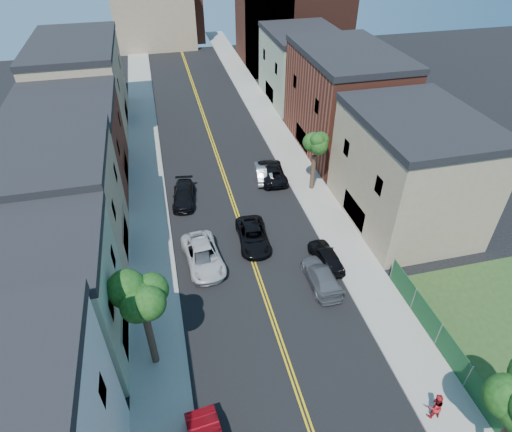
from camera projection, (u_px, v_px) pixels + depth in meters
sidewalk_left at (144, 158)px, 46.38m from camera, size 3.20×100.00×0.15m
sidewalk_right at (282, 142)px, 49.32m from camera, size 3.20×100.00×0.15m
curb_left at (160, 156)px, 46.71m from camera, size 0.30×100.00×0.15m
curb_right at (268, 143)px, 49.00m from camera, size 0.30×100.00×0.15m
bldg_left_palegrn at (35, 310)px, 24.17m from camera, size 9.00×8.00×8.50m
bldg_left_tan_near at (55, 214)px, 30.97m from camera, size 9.00×10.00×9.00m
bldg_left_brick at (72, 149)px, 39.77m from camera, size 9.00×12.00×8.00m
bldg_left_tan_far at (82, 88)px, 50.13m from camera, size 9.00×16.00×9.50m
bldg_right_tan at (409, 173)px, 35.42m from camera, size 9.00×12.00×9.00m
bldg_right_brick at (344, 103)px, 45.92m from camera, size 9.00×14.00×10.00m
bldg_right_palegrn at (302, 68)px, 57.19m from camera, size 9.00×12.00×8.50m
church at (287, 18)px, 67.44m from camera, size 16.20×14.20×22.60m
backdrop_left at (154, 12)px, 75.94m from camera, size 14.00×8.00×12.00m
backdrop_center at (175, 12)px, 80.38m from camera, size 10.00×8.00×10.00m
fence_right at (453, 355)px, 25.45m from camera, size 0.04×15.00×1.90m
tree_left_mid at (139, 288)px, 22.36m from camera, size 5.20×5.20×9.29m
tree_right_far at (316, 135)px, 38.16m from camera, size 4.40×4.40×8.03m
white_pickup at (203, 256)px, 32.83m from camera, size 3.14×5.89×1.58m
grey_car_left at (203, 262)px, 32.37m from camera, size 1.85×4.23×1.42m
black_car_left at (184, 195)px, 39.54m from camera, size 2.59×5.02×1.39m
grey_car_right at (321, 276)px, 31.19m from camera, size 2.07×4.94×1.42m
black_car_right at (326, 256)px, 32.89m from camera, size 1.89×4.32×1.45m
silver_car_right at (263, 172)px, 42.72m from camera, size 2.05×4.44×1.41m
dark_car_right_far at (272, 172)px, 42.79m from camera, size 2.81×5.48×1.48m
black_suv_lane at (253, 236)px, 34.83m from camera, size 2.66×5.24×1.42m
pedestrian_right at (435, 406)px, 22.94m from camera, size 0.98×0.79×1.87m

